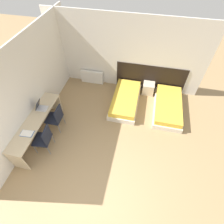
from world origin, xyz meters
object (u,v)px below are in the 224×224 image
object	(u,v)px
nightstand	(148,88)
chair_near_laptop	(56,117)
bed_near_window	(125,100)
chair_near_notebook	(44,138)
laptop	(41,107)
bed_near_door	(168,106)

from	to	relation	value
nightstand	chair_near_laptop	distance (m)	3.51
bed_near_window	chair_near_notebook	bearing A→B (deg)	-129.38
chair_near_laptop	laptop	world-z (taller)	laptop
bed_near_door	chair_near_notebook	xyz separation A→B (m)	(-3.39, -2.31, 0.34)
bed_near_door	chair_near_notebook	world-z (taller)	chair_near_notebook
nightstand	laptop	size ratio (longest dim) A/B	1.35
nightstand	chair_near_notebook	world-z (taller)	chair_near_notebook
nightstand	chair_near_notebook	size ratio (longest dim) A/B	0.47
bed_near_window	chair_near_laptop	distance (m)	2.47
chair_near_notebook	bed_near_window	bearing A→B (deg)	43.74
chair_near_notebook	laptop	world-z (taller)	laptop
chair_near_laptop	laptop	bearing A→B (deg)	171.63
bed_near_window	chair_near_notebook	world-z (taller)	chair_near_notebook
chair_near_laptop	chair_near_notebook	size ratio (longest dim) A/B	1.00
bed_near_door	chair_near_laptop	distance (m)	3.74
bed_near_door	chair_near_laptop	world-z (taller)	chair_near_laptop
bed_near_door	laptop	distance (m)	4.14
chair_near_laptop	nightstand	bearing A→B (deg)	39.83
bed_near_window	laptop	world-z (taller)	laptop
nightstand	bed_near_window	bearing A→B (deg)	-134.86
chair_near_notebook	chair_near_laptop	bearing A→B (deg)	83.08
bed_near_window	bed_near_door	bearing A→B (deg)	0.00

